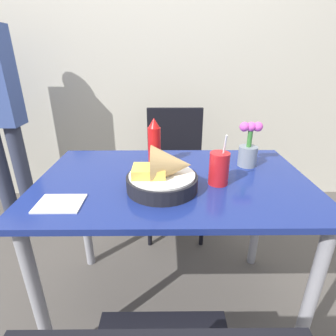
% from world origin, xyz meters
% --- Properties ---
extents(ground_plane, '(12.00, 12.00, 0.00)m').
position_xyz_m(ground_plane, '(0.00, 0.00, 0.00)').
color(ground_plane, '#4C4742').
extents(wall_window, '(7.00, 0.06, 2.60)m').
position_xyz_m(wall_window, '(0.00, 1.27, 1.30)').
color(wall_window, '#B7B2A3').
rests_on(wall_window, ground_plane).
extents(dining_table, '(1.16, 0.73, 0.74)m').
position_xyz_m(dining_table, '(0.00, 0.00, 0.63)').
color(dining_table, navy).
rests_on(dining_table, ground_plane).
extents(chair_far_window, '(0.40, 0.40, 0.89)m').
position_xyz_m(chair_far_window, '(0.03, 0.75, 0.53)').
color(chair_far_window, black).
rests_on(chair_far_window, ground_plane).
extents(food_basket, '(0.28, 0.28, 0.18)m').
position_xyz_m(food_basket, '(-0.04, -0.10, 0.81)').
color(food_basket, black).
rests_on(food_basket, dining_table).
extents(ketchup_bottle, '(0.06, 0.06, 0.23)m').
position_xyz_m(ketchup_bottle, '(-0.09, 0.16, 0.85)').
color(ketchup_bottle, red).
rests_on(ketchup_bottle, dining_table).
extents(drink_cup, '(0.08, 0.08, 0.21)m').
position_xyz_m(drink_cup, '(0.18, -0.05, 0.81)').
color(drink_cup, red).
rests_on(drink_cup, dining_table).
extents(flower_vase, '(0.11, 0.09, 0.21)m').
position_xyz_m(flower_vase, '(0.35, 0.14, 0.83)').
color(flower_vase, gray).
rests_on(flower_vase, dining_table).
extents(napkin, '(0.16, 0.13, 0.01)m').
position_xyz_m(napkin, '(-0.41, -0.21, 0.75)').
color(napkin, white).
rests_on(napkin, dining_table).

